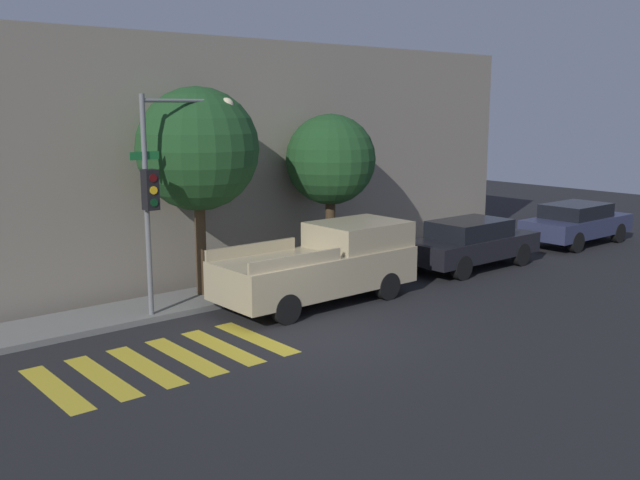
% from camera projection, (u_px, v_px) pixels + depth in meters
% --- Properties ---
extents(ground_plane, '(60.00, 60.00, 0.00)m').
position_uv_depth(ground_plane, '(313.00, 339.00, 15.16)').
color(ground_plane, black).
extents(sidewalk, '(26.00, 1.78, 0.14)m').
position_uv_depth(sidewalk, '(211.00, 297.00, 18.22)').
color(sidewalk, slate).
rests_on(sidewalk, ground).
extents(building_row, '(26.00, 6.00, 6.70)m').
position_uv_depth(building_row, '(131.00, 159.00, 20.84)').
color(building_row, gray).
rests_on(building_row, ground).
extents(crosswalk, '(4.73, 2.60, 0.00)m').
position_uv_depth(crosswalk, '(165.00, 361.00, 13.82)').
color(crosswalk, gold).
rests_on(crosswalk, ground).
extents(traffic_light_pole, '(2.70, 0.56, 5.14)m').
position_uv_depth(traffic_light_pole, '(168.00, 171.00, 16.13)').
color(traffic_light_pole, slate).
rests_on(traffic_light_pole, ground).
extents(pickup_truck, '(5.25, 2.04, 1.92)m').
position_uv_depth(pickup_truck, '(325.00, 264.00, 17.90)').
color(pickup_truck, tan).
rests_on(pickup_truck, ground).
extents(sedan_near_corner, '(4.62, 1.82, 1.49)m').
position_uv_depth(sedan_near_corner, '(471.00, 243.00, 21.63)').
color(sedan_near_corner, black).
rests_on(sedan_near_corner, ground).
extents(sedan_middle, '(4.57, 1.88, 1.47)m').
position_uv_depth(sedan_middle, '(577.00, 222.00, 25.42)').
color(sedan_middle, '#2D3351').
rests_on(sedan_middle, ground).
extents(tree_near_corner, '(3.06, 3.06, 5.36)m').
position_uv_depth(tree_near_corner, '(198.00, 150.00, 17.60)').
color(tree_near_corner, '#4C3823').
rests_on(tree_near_corner, ground).
extents(tree_midblock, '(2.60, 2.60, 4.67)m').
position_uv_depth(tree_midblock, '(330.00, 160.00, 20.44)').
color(tree_midblock, '#42301E').
rests_on(tree_midblock, ground).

